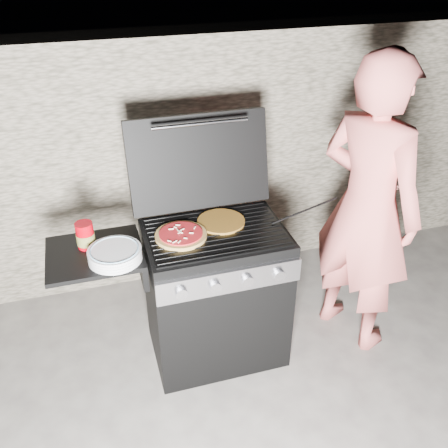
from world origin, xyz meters
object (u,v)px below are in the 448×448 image
object	(u,v)px
gas_grill	(176,302)
pizza_topped	(181,235)
sauce_jar	(85,235)
person	(367,209)

from	to	relation	value
gas_grill	pizza_topped	size ratio (longest dim) A/B	4.67
gas_grill	sauce_jar	xyz separation A→B (m)	(-0.45, 0.06, 0.52)
sauce_jar	person	distance (m)	1.63
sauce_jar	person	world-z (taller)	person
pizza_topped	gas_grill	bearing A→B (deg)	176.59
pizza_topped	person	xyz separation A→B (m)	(1.12, -0.06, 0.01)
gas_grill	pizza_topped	bearing A→B (deg)	-3.41
person	pizza_topped	bearing A→B (deg)	63.15
pizza_topped	person	world-z (taller)	person
gas_grill	person	bearing A→B (deg)	-2.98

